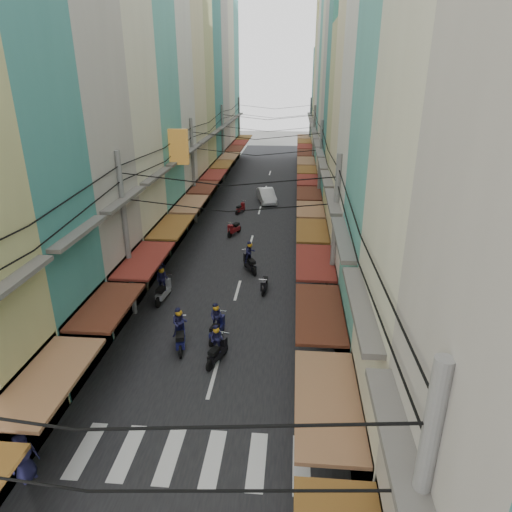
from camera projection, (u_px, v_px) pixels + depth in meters
The scene contains 15 objects.
ground at pixel (221, 351), 20.10m from camera, with size 160.00×160.00×0.00m, color slate.
road at pixel (258, 217), 38.56m from camera, with size 10.00×80.00×0.02m, color black.
sidewalk_left at pixel (182, 215), 39.07m from camera, with size 3.00×80.00×0.06m, color gray.
sidewalk_right at pixel (335, 219), 38.04m from camera, with size 3.00×80.00×0.06m, color gray.
crosswalk at pixel (192, 457), 14.55m from camera, with size 7.55×2.40×0.01m.
building_row_left at pixel (143, 97), 32.34m from camera, with size 7.80×67.67×23.70m.
building_row_right at pixel (369, 103), 31.12m from camera, with size 7.80×68.98×22.59m.
utility_poles at pixel (252, 147), 31.48m from camera, with size 10.20×66.13×8.20m.
white_car at pixel (266, 202), 42.94m from camera, with size 4.51×1.77×1.59m, color silver.
bicycle at pixel (410, 407), 16.74m from camera, with size 0.60×1.61×1.11m, color black.
moving_scooters at pixel (214, 289), 24.53m from camera, with size 5.76×23.48×2.00m.
parked_scooters at pixel (307, 402), 16.28m from camera, with size 13.16×15.58×1.01m.
pedestrians at pixel (138, 306), 21.74m from camera, with size 12.25×19.05×2.23m.
market_umbrella at pixel (370, 327), 17.88m from camera, with size 2.29×2.29×2.42m.
traffic_sign at pixel (363, 349), 16.66m from camera, with size 0.10×0.61×2.80m.
Camera 1 is at (3.00, -16.85, 11.45)m, focal length 32.00 mm.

